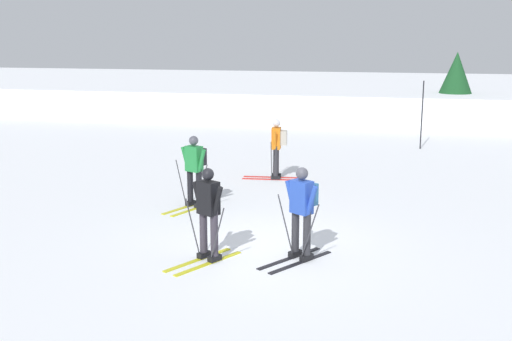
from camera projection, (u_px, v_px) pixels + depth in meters
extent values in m
plane|color=white|center=(268.00, 250.00, 11.77)|extent=(120.00, 120.00, 0.00)
cube|color=white|center=(354.00, 103.00, 31.05)|extent=(80.00, 7.83, 1.37)
cube|color=gold|center=(195.00, 209.00, 14.58)|extent=(0.71, 1.51, 0.02)
cube|color=gold|center=(186.00, 207.00, 14.74)|extent=(0.71, 1.51, 0.02)
cube|color=black|center=(199.00, 205.00, 14.69)|extent=(0.21, 0.29, 0.10)
cube|color=black|center=(191.00, 203.00, 14.85)|extent=(0.21, 0.29, 0.10)
cylinder|color=black|center=(199.00, 185.00, 14.58)|extent=(0.14, 0.14, 0.85)
cylinder|color=black|center=(190.00, 184.00, 14.75)|extent=(0.14, 0.14, 0.85)
cube|color=#23843D|center=(194.00, 159.00, 14.53)|extent=(0.44, 0.37, 0.60)
cylinder|color=#23843D|center=(201.00, 161.00, 14.37)|extent=(0.27, 0.18, 0.55)
cylinder|color=#23843D|center=(186.00, 158.00, 14.67)|extent=(0.27, 0.18, 0.55)
sphere|color=#4C4C56|center=(194.00, 141.00, 14.44)|extent=(0.22, 0.22, 0.22)
cylinder|color=#38383D|center=(202.00, 187.00, 14.39)|extent=(0.31, 0.15, 1.11)
cylinder|color=#38383D|center=(181.00, 183.00, 14.78)|extent=(0.31, 0.15, 1.11)
cube|color=#232328|center=(200.00, 156.00, 14.69)|extent=(0.33, 0.28, 0.40)
cube|color=gold|center=(209.00, 263.00, 11.07)|extent=(0.85, 1.45, 0.02)
cube|color=gold|center=(198.00, 260.00, 11.26)|extent=(0.85, 1.45, 0.02)
cube|color=black|center=(215.00, 258.00, 11.17)|extent=(0.23, 0.29, 0.10)
cube|color=black|center=(204.00, 255.00, 11.35)|extent=(0.23, 0.29, 0.10)
cylinder|color=#38333D|center=(214.00, 233.00, 11.07)|extent=(0.14, 0.14, 0.85)
cylinder|color=#38333D|center=(203.00, 230.00, 11.25)|extent=(0.14, 0.14, 0.85)
cube|color=black|center=(208.00, 198.00, 11.03)|extent=(0.45, 0.39, 0.60)
cylinder|color=black|center=(217.00, 201.00, 10.85)|extent=(0.27, 0.20, 0.55)
cylinder|color=black|center=(198.00, 196.00, 11.18)|extent=(0.27, 0.20, 0.55)
sphere|color=black|center=(208.00, 174.00, 10.93)|extent=(0.22, 0.22, 0.22)
cylinder|color=#38383D|center=(217.00, 236.00, 10.89)|extent=(0.36, 0.21, 1.10)
cylinder|color=#38383D|center=(193.00, 229.00, 11.28)|extent=(0.36, 0.21, 1.10)
cube|color=black|center=(301.00, 262.00, 11.13)|extent=(0.94, 1.39, 0.02)
cube|color=black|center=(289.00, 258.00, 11.33)|extent=(0.94, 1.39, 0.02)
cube|color=black|center=(306.00, 257.00, 11.22)|extent=(0.24, 0.28, 0.10)
cube|color=black|center=(295.00, 253.00, 11.42)|extent=(0.24, 0.28, 0.10)
cylinder|color=#2D2D33|center=(307.00, 232.00, 11.12)|extent=(0.14, 0.14, 0.85)
cylinder|color=#2D2D33|center=(295.00, 229.00, 11.31)|extent=(0.14, 0.14, 0.85)
cube|color=#284CB7|center=(302.00, 197.00, 11.08)|extent=(0.45, 0.41, 0.60)
cylinder|color=#284CB7|center=(311.00, 200.00, 10.90)|extent=(0.26, 0.21, 0.55)
cylinder|color=#284CB7|center=(291.00, 195.00, 11.25)|extent=(0.26, 0.21, 0.55)
sphere|color=#4C4C56|center=(302.00, 173.00, 10.99)|extent=(0.22, 0.22, 0.22)
cylinder|color=#38383D|center=(309.00, 234.00, 10.94)|extent=(0.38, 0.25, 1.15)
cylinder|color=#38383D|center=(286.00, 227.00, 11.34)|extent=(0.38, 0.25, 1.15)
cube|color=teal|center=(309.00, 194.00, 11.22)|extent=(0.33, 0.30, 0.40)
cube|color=red|center=(270.00, 179.00, 17.56)|extent=(1.60, 0.26, 0.02)
cube|color=red|center=(271.00, 177.00, 17.84)|extent=(1.60, 0.26, 0.02)
cube|color=black|center=(276.00, 177.00, 17.53)|extent=(0.27, 0.15, 0.10)
cube|color=black|center=(276.00, 175.00, 17.81)|extent=(0.27, 0.15, 0.10)
cylinder|color=#2D2D33|center=(276.00, 161.00, 17.43)|extent=(0.14, 0.14, 0.85)
cylinder|color=#2D2D33|center=(277.00, 159.00, 17.70)|extent=(0.14, 0.14, 0.85)
cube|color=orange|center=(276.00, 138.00, 17.44)|extent=(0.28, 0.40, 0.60)
cylinder|color=orange|center=(275.00, 140.00, 17.20)|extent=(0.12, 0.26, 0.55)
cylinder|color=orange|center=(276.00, 137.00, 17.68)|extent=(0.12, 0.26, 0.55)
sphere|color=silver|center=(276.00, 123.00, 17.34)|extent=(0.22, 0.22, 0.22)
cylinder|color=#38383D|center=(271.00, 161.00, 17.25)|extent=(0.06, 0.33, 1.15)
cylinder|color=#38383D|center=(274.00, 157.00, 17.90)|extent=(0.06, 0.33, 1.15)
cube|color=#B7B2A3|center=(284.00, 138.00, 17.41)|extent=(0.21, 0.30, 0.40)
cylinder|color=black|center=(422.00, 115.00, 22.11)|extent=(0.04, 0.04, 2.44)
cylinder|color=#513823|center=(453.00, 117.00, 29.13)|extent=(0.16, 0.16, 0.52)
cone|color=#194C23|center=(456.00, 82.00, 28.78)|extent=(2.17, 2.17, 2.76)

